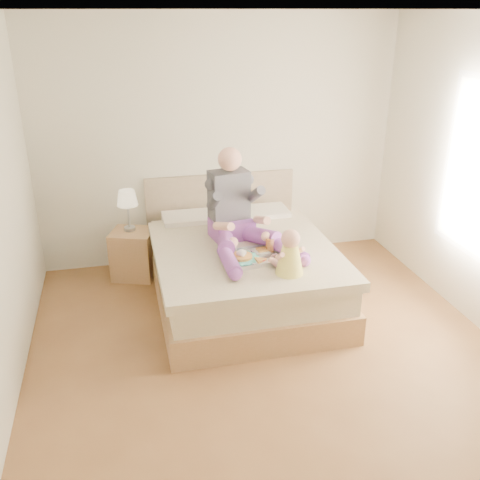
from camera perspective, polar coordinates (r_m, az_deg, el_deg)
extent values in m
cube|color=brown|center=(4.64, 3.18, -12.21)|extent=(4.00, 4.20, 0.01)
cube|color=silver|center=(3.77, 4.16, 23.33)|extent=(4.00, 4.20, 0.02)
cube|color=beige|center=(5.97, -2.24, 10.33)|extent=(4.00, 0.02, 2.70)
cube|color=beige|center=(2.31, 19.07, -13.99)|extent=(4.00, 0.02, 2.70)
cube|color=olive|center=(5.40, 0.20, -4.89)|extent=(1.68, 2.13, 0.28)
cube|color=beige|center=(5.28, 0.21, -2.41)|extent=(1.60, 2.05, 0.24)
cube|color=beige|center=(5.08, 0.60, -1.45)|extent=(1.70, 1.80, 0.09)
cube|color=white|center=(5.81, -5.15, 2.04)|extent=(0.62, 0.40, 0.14)
cube|color=white|center=(5.96, 2.11, 2.66)|extent=(0.62, 0.40, 0.14)
cube|color=gray|center=(6.21, -2.10, 2.65)|extent=(1.70, 0.08, 1.00)
cube|color=olive|center=(5.89, -11.27, -1.48)|extent=(0.54, 0.51, 0.53)
cylinder|color=silver|center=(5.82, -11.68, 1.21)|extent=(0.12, 0.12, 0.04)
cylinder|color=silver|center=(5.76, -11.79, 2.53)|extent=(0.02, 0.02, 0.25)
cone|color=#FFF0C7|center=(5.70, -11.96, 4.43)|extent=(0.22, 0.22, 0.16)
cube|color=#7D3D99|center=(5.30, -0.91, 1.27)|extent=(0.44, 0.38, 0.19)
cube|color=#3A3941|center=(5.24, -1.19, 4.76)|extent=(0.41, 0.29, 0.50)
sphere|color=#F2B097|center=(5.11, -1.10, 8.62)|extent=(0.23, 0.23, 0.23)
cylinder|color=#7D3D99|center=(5.03, -1.55, -0.10)|extent=(0.24, 0.55, 0.23)
cylinder|color=#7D3D99|center=(4.67, -1.14, -2.29)|extent=(0.13, 0.48, 0.13)
sphere|color=#7D3D99|center=(4.47, -0.51, -3.66)|extent=(0.11, 0.11, 0.11)
cylinder|color=#3A3941|center=(5.04, -2.75, 4.19)|extent=(0.12, 0.31, 0.25)
cylinder|color=#F2B097|center=(4.93, -1.77, 1.47)|extent=(0.16, 0.33, 0.17)
sphere|color=#F2B097|center=(4.85, -0.73, -0.23)|extent=(0.09, 0.09, 0.09)
cylinder|color=#7D3D99|center=(5.16, 1.86, 0.49)|extent=(0.40, 0.54, 0.23)
cylinder|color=#7D3D99|center=(4.90, 5.13, -1.10)|extent=(0.29, 0.49, 0.13)
sphere|color=#7D3D99|center=(4.74, 6.87, -2.18)|extent=(0.11, 0.11, 0.11)
cylinder|color=#3A3941|center=(5.19, 1.54, 4.80)|extent=(0.18, 0.32, 0.25)
cylinder|color=#F2B097|center=(5.08, 2.35, 2.14)|extent=(0.10, 0.32, 0.17)
sphere|color=#F2B097|center=(4.98, 2.78, 0.38)|extent=(0.09, 0.09, 0.09)
cube|color=silver|center=(4.87, 1.34, -1.96)|extent=(0.56, 0.47, 0.01)
cylinder|color=#3DB2A6|center=(4.83, 0.14, -1.95)|extent=(0.30, 0.30, 0.02)
cylinder|color=#C38A41|center=(4.82, 0.14, -1.74)|extent=(0.20, 0.20, 0.02)
cylinder|color=silver|center=(4.91, -1.12, -0.97)|extent=(0.09, 0.09, 0.10)
torus|color=silver|center=(4.93, -0.55, -0.85)|extent=(0.03, 0.07, 0.07)
cylinder|color=brown|center=(4.89, -1.13, -0.45)|extent=(0.08, 0.08, 0.01)
cylinder|color=silver|center=(4.98, 2.36, -1.20)|extent=(0.17, 0.17, 0.01)
cube|color=#C38A41|center=(4.97, 2.37, -1.02)|extent=(0.11, 0.10, 0.02)
cylinder|color=silver|center=(4.77, 2.13, -2.33)|extent=(0.17, 0.17, 0.01)
ellipsoid|color=#AA1220|center=(4.76, 2.42, -2.19)|extent=(0.04, 0.04, 0.01)
cylinder|color=white|center=(4.97, 3.21, -0.51)|extent=(0.08, 0.08, 0.13)
cylinder|color=orange|center=(4.97, 3.21, -0.54)|extent=(0.07, 0.07, 0.13)
cylinder|color=white|center=(4.82, 3.75, -1.87)|extent=(0.08, 0.08, 0.04)
cylinder|color=#3F1B09|center=(4.82, 3.75, -1.88)|extent=(0.07, 0.07, 0.03)
cone|color=#EFE34B|center=(4.57, 5.33, -2.07)|extent=(0.24, 0.24, 0.26)
sphere|color=#F2B097|center=(4.50, 5.42, 0.14)|extent=(0.16, 0.16, 0.16)
cylinder|color=#F2B097|center=(4.68, 3.97, -2.60)|extent=(0.09, 0.19, 0.06)
sphere|color=#F2B097|center=(4.74, 3.29, -2.20)|extent=(0.05, 0.05, 0.05)
cylinder|color=#F2B097|center=(4.51, 4.29, -1.72)|extent=(0.05, 0.13, 0.11)
cylinder|color=#F2B097|center=(4.72, 4.87, -2.34)|extent=(0.13, 0.19, 0.06)
sphere|color=#F2B097|center=(4.79, 4.29, -1.93)|extent=(0.05, 0.05, 0.05)
cylinder|color=#F2B097|center=(4.61, 6.24, -1.19)|extent=(0.11, 0.14, 0.11)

